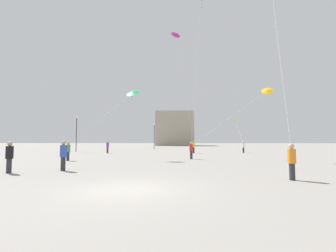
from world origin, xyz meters
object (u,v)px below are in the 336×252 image
at_px(person_in_yellow, 194,146).
at_px(building_left_hall, 174,129).
at_px(kite_magenta_diamond, 176,35).
at_px(kite_emerald_diamond, 133,92).
at_px(person_in_white, 243,147).
at_px(kite_cyan_delta, 201,2).
at_px(person_in_orange, 292,160).
at_px(lamppost_east, 154,132).
at_px(person_in_blue, 63,154).
at_px(person_in_green, 68,150).
at_px(lamppost_west, 77,128).
at_px(kite_amber_diamond, 267,91).
at_px(person_in_purple, 108,147).
at_px(person_in_black, 9,156).
at_px(kite_lime_delta, 235,121).
at_px(person_in_red, 191,150).

xyz_separation_m(person_in_yellow, building_left_hall, (-4.65, 50.88, 5.13)).
bearing_deg(kite_magenta_diamond, kite_emerald_diamond, -125.20).
relative_size(person_in_white, kite_cyan_delta, 0.14).
bearing_deg(person_in_yellow, person_in_orange, -46.38).
xyz_separation_m(person_in_yellow, lamppost_east, (-7.65, 14.97, 2.61)).
xyz_separation_m(person_in_blue, person_in_green, (-3.18, 6.71, -0.06)).
xyz_separation_m(lamppost_east, lamppost_west, (-11.33, -12.09, 0.24)).
height_order(person_in_blue, lamppost_west, lamppost_west).
relative_size(person_in_white, person_in_orange, 0.98).
xyz_separation_m(person_in_orange, building_left_hall, (-8.16, 73.20, 5.19)).
relative_size(kite_amber_diamond, kite_magenta_diamond, 0.53).
height_order(person_in_yellow, kite_cyan_delta, kite_cyan_delta).
bearing_deg(person_in_purple, kite_emerald_diamond, 111.96).
bearing_deg(person_in_orange, kite_amber_diamond, -47.30).
bearing_deg(person_in_purple, kite_cyan_delta, 121.81).
bearing_deg(kite_emerald_diamond, lamppost_east, 92.21).
distance_m(person_in_purple, person_in_green, 12.39).
xyz_separation_m(person_in_orange, lamppost_west, (-22.49, 25.20, 2.92)).
xyz_separation_m(kite_magenta_diamond, kite_emerald_diamond, (-4.27, -6.05, -8.74)).
xyz_separation_m(person_in_white, kite_cyan_delta, (-7.55, -16.95, 12.16)).
relative_size(building_left_hall, lamppost_east, 2.60).
bearing_deg(lamppost_west, person_in_black, -72.38).
relative_size(person_in_white, lamppost_east, 0.31).
bearing_deg(building_left_hall, kite_lime_delta, -71.71).
distance_m(person_in_blue, person_in_red, 12.33).
bearing_deg(kite_cyan_delta, kite_amber_diamond, 31.74).
bearing_deg(person_in_blue, lamppost_east, 71.71).
distance_m(kite_magenta_diamond, lamppost_west, 21.62).
xyz_separation_m(person_in_black, kite_amber_diamond, (17.82, 9.54, 5.58)).
height_order(person_in_white, kite_magenta_diamond, kite_magenta_diamond).
distance_m(kite_amber_diamond, kite_emerald_diamond, 13.11).
bearing_deg(person_in_green, building_left_hall, 166.86).
xyz_separation_m(person_in_purple, person_in_green, (0.47, -12.38, -0.02)).
relative_size(person_in_white, person_in_blue, 0.92).
height_order(kite_amber_diamond, kite_emerald_diamond, kite_emerald_diamond).
height_order(person_in_green, building_left_hall, building_left_hall).
height_order(person_in_orange, lamppost_east, lamppost_east).
bearing_deg(person_in_red, person_in_green, -116.53).
height_order(person_in_orange, kite_cyan_delta, kite_cyan_delta).
relative_size(person_in_blue, kite_cyan_delta, 0.15).
relative_size(building_left_hall, lamppost_west, 2.41).
relative_size(person_in_blue, kite_amber_diamond, 0.23).
relative_size(kite_amber_diamond, lamppost_east, 1.44).
height_order(person_in_white, building_left_hall, building_left_hall).
distance_m(person_in_black, lamppost_east, 36.26).
xyz_separation_m(person_in_yellow, kite_emerald_diamond, (-6.66, -10.72, 5.74)).
bearing_deg(person_in_red, kite_magenta_diamond, 156.52).
relative_size(person_in_white, kite_emerald_diamond, 0.27).
xyz_separation_m(person_in_blue, kite_emerald_diamond, (2.21, 9.10, 5.73)).
height_order(person_in_black, kite_cyan_delta, kite_cyan_delta).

